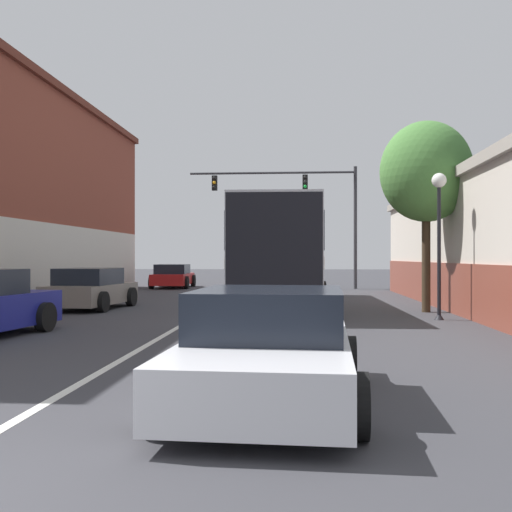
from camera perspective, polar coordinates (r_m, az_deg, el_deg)
name	(u,v)px	position (r m, az deg, el deg)	size (l,w,h in m)	color
lane_center_line	(212,307)	(20.02, -4.18, -4.91)	(0.14, 44.72, 0.01)	silver
bus	(279,251)	(20.87, 2.22, 0.44)	(2.92, 12.44, 3.35)	#B7B7BC
hatchback_foreground	(268,348)	(7.01, 1.20, -8.80)	(2.26, 4.16, 1.30)	silver
parked_car_left_near	(173,276)	(33.26, -7.92, -1.93)	(2.20, 4.25, 1.29)	red
parked_car_left_mid	(91,289)	(20.19, -15.47, -3.08)	(2.27, 4.02, 1.32)	slate
traffic_signal_gantry	(305,200)	(32.23, 4.65, 5.38)	(8.97, 0.36, 6.51)	#333338
street_lamp	(439,220)	(16.79, 17.04, 3.26)	(0.39, 0.39, 3.94)	black
street_tree_near	(426,172)	(19.18, 15.89, 7.67)	(2.80, 2.52, 5.84)	#3D2D1E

